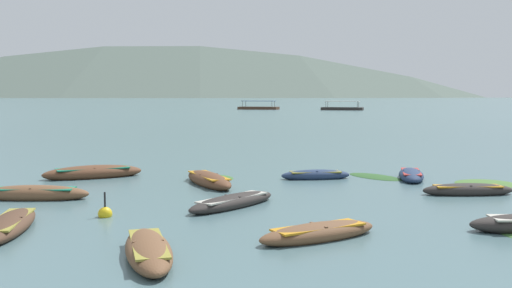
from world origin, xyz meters
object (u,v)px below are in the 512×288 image
(rowboat_1, at_px, (9,225))
(rowboat_9, at_px, (148,250))
(rowboat_0, at_px, (34,194))
(rowboat_11, at_px, (411,175))
(rowboat_3, at_px, (316,175))
(mooring_buoy, at_px, (105,214))
(rowboat_10, at_px, (93,173))
(ferry_1, at_px, (342,108))
(rowboat_6, at_px, (468,190))
(ferry_0, at_px, (259,108))
(rowboat_2, at_px, (319,233))
(rowboat_5, at_px, (209,180))
(rowboat_7, at_px, (233,202))

(rowboat_1, bearing_deg, rowboat_9, -37.05)
(rowboat_0, height_order, rowboat_11, rowboat_0)
(rowboat_3, height_order, rowboat_9, rowboat_9)
(rowboat_11, bearing_deg, mooring_buoy, -150.22)
(rowboat_9, height_order, mooring_buoy, mooring_buoy)
(rowboat_10, height_order, ferry_1, ferry_1)
(rowboat_0, relative_size, rowboat_6, 1.16)
(rowboat_11, bearing_deg, rowboat_3, 173.48)
(rowboat_6, distance_m, rowboat_11, 4.34)
(rowboat_1, relative_size, rowboat_10, 0.92)
(rowboat_6, bearing_deg, rowboat_10, 158.07)
(rowboat_1, height_order, mooring_buoy, mooring_buoy)
(rowboat_11, bearing_deg, rowboat_0, -166.65)
(ferry_0, height_order, ferry_1, same)
(rowboat_2, height_order, rowboat_6, rowboat_6)
(rowboat_10, xyz_separation_m, mooring_buoy, (2.01, -9.10, -0.12))
(rowboat_2, relative_size, rowboat_6, 1.05)
(rowboat_0, bearing_deg, ferry_1, 71.53)
(rowboat_2, bearing_deg, rowboat_9, -161.69)
(rowboat_9, height_order, rowboat_11, rowboat_9)
(rowboat_6, height_order, ferry_0, ferry_0)
(rowboat_6, bearing_deg, rowboat_2, -138.26)
(rowboat_1, height_order, rowboat_9, rowboat_9)
(ferry_1, bearing_deg, rowboat_10, -108.78)
(rowboat_10, height_order, ferry_0, ferry_0)
(rowboat_5, xyz_separation_m, ferry_0, (15.31, 134.91, 0.24))
(rowboat_5, xyz_separation_m, rowboat_9, (-1.56, -11.29, -0.02))
(rowboat_0, bearing_deg, rowboat_9, -59.53)
(rowboat_5, bearing_deg, rowboat_1, -125.10)
(rowboat_11, bearing_deg, rowboat_7, -145.17)
(rowboat_0, xyz_separation_m, mooring_buoy, (3.14, -3.48, -0.10))
(rowboat_5, height_order, rowboat_11, rowboat_5)
(rowboat_1, bearing_deg, ferry_0, 81.63)
(rowboat_10, bearing_deg, rowboat_7, -51.86)
(rowboat_2, xyz_separation_m, rowboat_11, (6.46, 10.67, 0.01))
(rowboat_3, distance_m, rowboat_11, 4.37)
(rowboat_3, xyz_separation_m, rowboat_9, (-6.48, -12.61, 0.02))
(rowboat_11, relative_size, mooring_buoy, 4.03)
(mooring_buoy, bearing_deg, rowboat_11, 29.78)
(mooring_buoy, bearing_deg, rowboat_9, -69.93)
(rowboat_6, distance_m, ferry_0, 138.48)
(rowboat_0, bearing_deg, rowboat_7, -16.75)
(rowboat_10, height_order, mooring_buoy, mooring_buoy)
(rowboat_6, height_order, rowboat_7, rowboat_6)
(rowboat_0, height_order, rowboat_7, rowboat_0)
(rowboat_10, bearing_deg, rowboat_1, -91.94)
(rowboat_2, distance_m, rowboat_6, 9.58)
(rowboat_1, relative_size, ferry_1, 0.38)
(rowboat_3, xyz_separation_m, mooring_buoy, (-8.27, -7.72, -0.07))
(rowboat_2, height_order, rowboat_10, rowboat_10)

